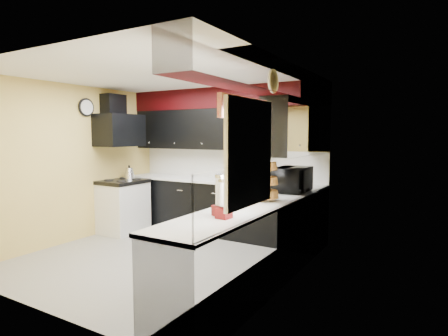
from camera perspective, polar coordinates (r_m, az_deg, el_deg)
name	(u,v)px	position (r m, az deg, el deg)	size (l,w,h in m)	color
ground	(163,258)	(5.40, -9.31, -13.43)	(3.60, 3.60, 0.00)	gray
wall_back	(228,161)	(6.61, 0.55, 1.15)	(3.60, 0.06, 2.50)	#E0C666
wall_right	(287,176)	(4.22, 9.59, -1.25)	(0.06, 3.60, 2.50)	#E0C666
wall_left	(74,163)	(6.44, -21.89, 0.66)	(0.06, 3.60, 2.50)	#E0C666
ceiling	(160,75)	(5.17, -9.73, 13.83)	(3.60, 3.60, 0.06)	white
cab_back	(219,208)	(6.46, -0.79, -6.11)	(3.60, 0.60, 0.90)	black
cab_right	(250,249)	(4.23, 4.04, -12.26)	(0.60, 3.00, 0.90)	black
counter_back	(219,181)	(6.39, -0.79, -1.97)	(3.62, 0.64, 0.04)	white
counter_right	(251,207)	(4.11, 4.08, -6.00)	(0.64, 3.02, 0.04)	white
splash_back	(227,164)	(6.61, 0.51, 0.63)	(3.60, 0.02, 0.50)	white
splash_right	(286,182)	(4.23, 9.45, -2.05)	(0.02, 3.60, 0.50)	white
upper_back	(198,129)	(6.71, -3.91, 5.90)	(2.60, 0.35, 0.70)	black
upper_right	(300,128)	(5.10, 11.47, 6.02)	(0.35, 1.80, 0.70)	black
soffit_back	(222,98)	(6.47, -0.25, 10.59)	(3.60, 0.36, 0.35)	black
soffit_right	(267,77)	(4.14, 6.50, 13.61)	(0.36, 3.24, 0.35)	black
stove	(123,208)	(6.81, -15.07, -5.87)	(0.60, 0.75, 0.86)	white
cooktop	(123,182)	(6.74, -15.16, -2.03)	(0.62, 0.77, 0.06)	black
hood	(119,130)	(6.72, -15.64, 5.55)	(0.50, 0.78, 0.55)	black
hood_duct	(113,106)	(6.83, -16.50, 9.04)	(0.24, 0.40, 0.40)	black
window	(250,153)	(3.37, 3.95, 2.33)	(0.03, 0.86, 0.96)	white
valance	(245,108)	(3.40, 3.15, 9.10)	(0.04, 0.88, 0.20)	red
pan_top	(265,116)	(6.00, 6.21, 7.87)	(0.03, 0.22, 0.40)	black
pan_mid	(261,132)	(5.88, 5.67, 5.49)	(0.03, 0.28, 0.46)	black
pan_low	(268,134)	(6.12, 6.69, 5.19)	(0.03, 0.24, 0.42)	black
cut_board	(258,129)	(5.77, 5.26, 6.00)	(0.03, 0.26, 0.35)	white
baskets	(266,180)	(4.38, 6.38, -1.89)	(0.27, 0.27, 0.50)	brown
clock	(86,107)	(6.57, -20.25, 8.66)	(0.03, 0.30, 0.30)	black
deco_plate	(273,81)	(3.91, 7.51, 12.97)	(0.03, 0.24, 0.24)	white
toaster_oven	(238,174)	(6.14, 2.20, -0.97)	(0.40, 0.34, 0.23)	black
microwave	(292,179)	(5.13, 10.36, -1.73)	(0.60, 0.41, 0.33)	black
utensil_crock	(261,179)	(5.97, 5.69, -1.61)	(0.14, 0.14, 0.15)	silver
knife_block	(260,176)	(5.97, 5.57, -1.21)	(0.10, 0.14, 0.23)	black
kettle	(129,173)	(6.96, -14.24, -0.75)	(0.21, 0.21, 0.19)	silver
dispenser_a	(221,197)	(3.57, -0.47, -4.43)	(0.13, 0.13, 0.36)	#5B100B
dispenser_b	(224,201)	(3.46, -0.02, -5.04)	(0.12, 0.12, 0.33)	#660010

